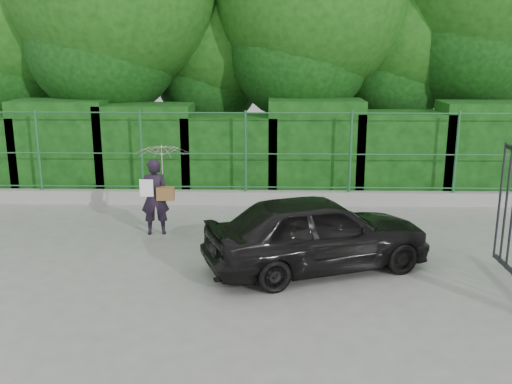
{
  "coord_description": "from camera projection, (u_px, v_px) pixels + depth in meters",
  "views": [
    {
      "loc": [
        0.94,
        -7.84,
        3.43
      ],
      "look_at": [
        0.71,
        1.3,
        1.1
      ],
      "focal_mm": 40.0,
      "sensor_mm": 36.0,
      "label": 1
    }
  ],
  "objects": [
    {
      "name": "ground",
      "position": [
        206.0,
        285.0,
        8.46
      ],
      "size": [
        80.0,
        80.0,
        0.0
      ],
      "primitive_type": "plane",
      "color": "gray"
    },
    {
      "name": "kerb",
      "position": [
        228.0,
        198.0,
        12.79
      ],
      "size": [
        14.0,
        0.25,
        0.3
      ],
      "primitive_type": "cube",
      "color": "#9E9E99",
      "rests_on": "ground"
    },
    {
      "name": "fence",
      "position": [
        237.0,
        152.0,
        12.52
      ],
      "size": [
        14.13,
        0.06,
        1.8
      ],
      "color": "#20582E",
      "rests_on": "kerb"
    },
    {
      "name": "hedge",
      "position": [
        234.0,
        151.0,
        13.53
      ],
      "size": [
        14.2,
        1.2,
        2.25
      ],
      "color": "black",
      "rests_on": "ground"
    },
    {
      "name": "trees",
      "position": [
        279.0,
        0.0,
        14.79
      ],
      "size": [
        17.1,
        6.15,
        8.08
      ],
      "color": "black",
      "rests_on": "ground"
    },
    {
      "name": "woman",
      "position": [
        160.0,
        175.0,
        10.54
      ],
      "size": [
        0.97,
        0.99,
        1.71
      ],
      "color": "black",
      "rests_on": "ground"
    },
    {
      "name": "car",
      "position": [
        317.0,
        232.0,
        8.95
      ],
      "size": [
        3.84,
        2.59,
        1.21
      ],
      "primitive_type": "imported",
      "rotation": [
        0.0,
        0.0,
        1.93
      ],
      "color": "black",
      "rests_on": "ground"
    }
  ]
}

